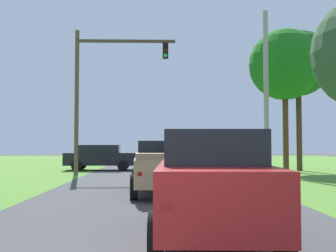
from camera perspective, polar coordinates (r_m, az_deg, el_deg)
ground_plane at (r=14.92m, az=-1.31°, el=-9.20°), size 120.00×120.00×0.00m
red_suv_near at (r=7.57m, az=6.11°, el=-7.81°), size 2.28×4.54×1.96m
pickup_truck_lead at (r=13.99m, az=-0.68°, el=-5.73°), size 2.38×5.03×1.83m
traffic_light at (r=23.54m, az=-9.56°, el=6.16°), size 5.76×0.40×8.26m
keep_moving_sign at (r=21.87m, az=12.70°, el=-3.23°), size 0.60×0.09×2.26m
oak_tree_right at (r=28.02m, az=17.92°, el=8.35°), size 4.30×4.30×9.16m
crossing_suv_far at (r=27.10m, az=-9.50°, el=-4.30°), size 4.76×2.10×1.67m
utility_pole_right at (r=23.73m, az=13.71°, el=4.69°), size 0.28×0.28×9.39m
extra_tree_1 at (r=27.25m, az=16.19°, el=8.30°), size 4.58×4.58×9.13m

